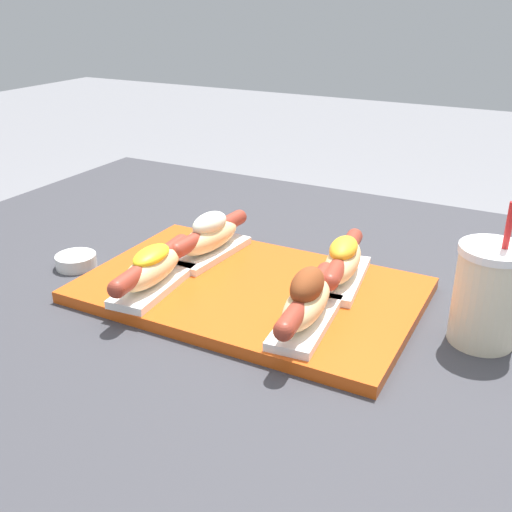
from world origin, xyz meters
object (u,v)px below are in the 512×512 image
object	(u,v)px
hot_dog_1	(307,302)
drink_cup	(487,295)
hot_dog_0	(152,269)
sauce_bowl	(76,260)
hot_dog_2	(210,236)
hot_dog_3	(343,262)
serving_tray	(250,290)

from	to	relation	value
hot_dog_1	drink_cup	xyz separation A→B (m)	(0.21, 0.10, 0.01)
hot_dog_0	drink_cup	size ratio (longest dim) A/B	1.03
hot_dog_0	sauce_bowl	xyz separation A→B (m)	(-0.19, 0.03, -0.04)
hot_dog_0	hot_dog_1	distance (m)	0.24
hot_dog_0	drink_cup	xyz separation A→B (m)	(0.45, 0.11, 0.02)
hot_dog_2	hot_dog_3	world-z (taller)	hot_dog_2
sauce_bowl	drink_cup	xyz separation A→B (m)	(0.64, 0.08, 0.06)
serving_tray	hot_dog_1	xyz separation A→B (m)	(0.12, -0.07, 0.04)
sauce_bowl	hot_dog_3	bearing A→B (deg)	15.80
hot_dog_2	hot_dog_1	bearing A→B (deg)	-30.26
hot_dog_1	sauce_bowl	bearing A→B (deg)	176.68
hot_dog_0	hot_dog_3	world-z (taller)	hot_dog_3
hot_dog_0	hot_dog_2	bearing A→B (deg)	85.73
hot_dog_3	hot_dog_0	bearing A→B (deg)	-147.53
hot_dog_2	sauce_bowl	world-z (taller)	hot_dog_2
hot_dog_3	drink_cup	xyz separation A→B (m)	(0.21, -0.05, 0.02)
hot_dog_3	drink_cup	world-z (taller)	drink_cup
hot_dog_1	sauce_bowl	xyz separation A→B (m)	(-0.43, 0.02, -0.04)
serving_tray	hot_dog_3	size ratio (longest dim) A/B	2.47
hot_dog_0	hot_dog_2	size ratio (longest dim) A/B	1.00
drink_cup	hot_dog_2	bearing A→B (deg)	175.33
sauce_bowl	serving_tray	bearing A→B (deg)	8.42
hot_dog_3	drink_cup	bearing A→B (deg)	-12.07
hot_dog_0	hot_dog_2	world-z (taller)	hot_dog_2
hot_dog_1	hot_dog_3	xyz separation A→B (m)	(-0.00, 0.15, -0.00)
hot_dog_2	sauce_bowl	bearing A→B (deg)	-150.47
hot_dog_1	drink_cup	bearing A→B (deg)	25.66
hot_dog_1	drink_cup	size ratio (longest dim) A/B	1.03
serving_tray	hot_dog_3	world-z (taller)	hot_dog_3
hot_dog_3	sauce_bowl	distance (m)	0.44
serving_tray	hot_dog_3	bearing A→B (deg)	32.23
serving_tray	hot_dog_2	bearing A→B (deg)	149.25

